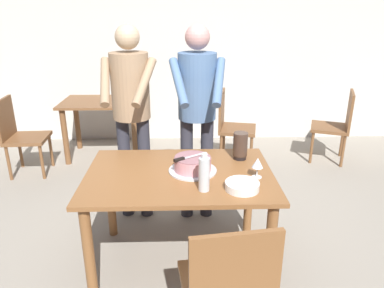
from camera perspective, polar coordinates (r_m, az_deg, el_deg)
ground_plane at (r=2.94m, az=-1.82°, el=-17.91°), size 14.00×14.00×0.00m
back_wall at (r=5.22m, az=-2.03°, el=15.27°), size 10.00×0.12×2.70m
main_dining_table at (r=2.60m, az=-1.97°, el=-7.00°), size 1.31×0.91×0.75m
cake_on_platter at (r=2.55m, az=0.10°, el=-3.26°), size 0.34×0.34×0.11m
cake_knife at (r=2.49m, az=-1.25°, el=-2.28°), size 0.24×0.16×0.02m
plate_stack at (r=2.33m, az=7.92°, el=-6.56°), size 0.22×0.22×0.05m
wine_glass_near at (r=2.48m, az=10.30°, el=-3.04°), size 0.08×0.08×0.14m
water_bottle at (r=2.27m, az=1.93°, el=-4.71°), size 0.07×0.07×0.25m
hurricane_lamp at (r=2.76m, az=7.63°, el=-0.26°), size 0.11×0.11×0.21m
person_cutting_cake at (r=3.07m, az=0.82°, el=6.30°), size 0.47×0.56×1.72m
person_standing_beside at (r=3.12m, az=-9.59°, el=6.27°), size 0.47×0.56×1.72m
chair_near_side at (r=2.01m, az=5.55°, el=-21.47°), size 0.50×0.50×0.90m
background_table at (r=4.77m, az=-13.87°, el=4.74°), size 1.00×0.70×0.74m
background_chair_0 at (r=4.84m, az=21.86°, el=3.00°), size 0.57×0.57×0.90m
background_chair_1 at (r=4.50m, az=6.25°, el=3.12°), size 0.52×0.52×0.90m
background_chair_2 at (r=4.58m, az=-25.51°, el=1.50°), size 0.46×0.46×0.90m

